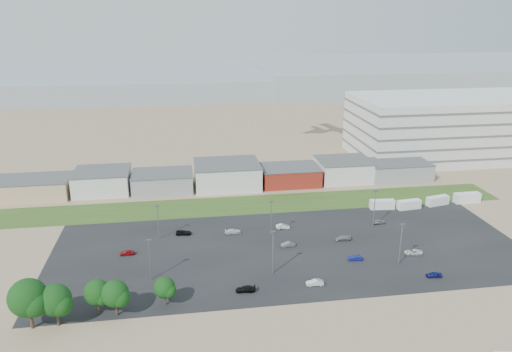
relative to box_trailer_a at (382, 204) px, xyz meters
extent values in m
plane|color=#866E55|center=(-39.10, -42.52, -1.41)|extent=(700.00, 700.00, 0.00)
cube|color=black|center=(-34.10, -22.52, -1.40)|extent=(120.00, 50.00, 0.01)
cube|color=#324B1C|center=(-39.10, 9.48, -1.40)|extent=(160.00, 16.00, 0.02)
cube|color=silver|center=(50.90, 52.48, 11.09)|extent=(80.00, 40.00, 25.00)
imported|color=silver|center=(-4.04, -30.09, -0.80)|extent=(4.59, 2.51, 1.22)
imported|color=navy|center=(-19.46, -30.87, -0.81)|extent=(3.76, 1.64, 1.20)
imported|color=navy|center=(-4.41, -41.41, -0.80)|extent=(3.68, 1.81, 1.21)
imported|color=black|center=(-47.91, -41.03, -0.78)|extent=(4.48, 2.19, 1.26)
imported|color=maroon|center=(-74.88, -19.53, -0.79)|extent=(3.61, 1.46, 1.23)
imported|color=silver|center=(-47.39, -11.00, -0.78)|extent=(4.47, 2.11, 1.26)
imported|color=#595B5E|center=(-34.13, -21.00, -0.79)|extent=(3.89, 1.76, 1.24)
imported|color=#A5A5AA|center=(-5.20, -10.83, -0.78)|extent=(3.77, 1.76, 1.25)
imported|color=black|center=(-60.76, -9.63, -0.82)|extent=(4.43, 2.48, 1.17)
imported|color=#595B5E|center=(-75.71, -41.19, -0.86)|extent=(3.88, 1.84, 1.09)
imported|color=silver|center=(-33.15, -9.84, -0.77)|extent=(4.02, 1.82, 1.28)
imported|color=#A5A5AA|center=(-19.00, -19.62, -0.80)|extent=(4.30, 2.07, 1.21)
imported|color=silver|center=(-32.32, -40.75, -0.76)|extent=(3.97, 1.56, 1.29)
camera|label=1|loc=(-60.10, -135.21, 56.59)|focal=35.00mm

